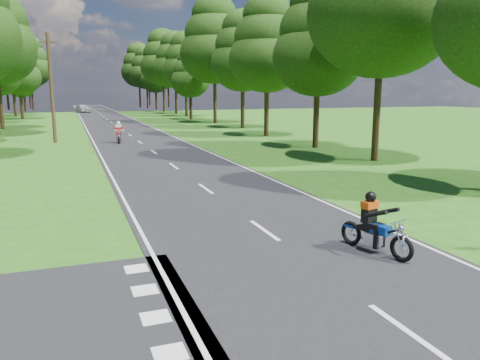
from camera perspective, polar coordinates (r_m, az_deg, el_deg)
name	(u,v)px	position (r m, az deg, el deg)	size (l,w,h in m)	color
ground	(296,254)	(11.58, 6.90, -8.91)	(160.00, 160.00, 0.00)	#225212
main_road	(111,122)	(60.01, -15.40, 6.82)	(7.00, 140.00, 0.02)	black
road_markings	(112,123)	(58.14, -15.38, 6.72)	(7.40, 140.00, 0.01)	silver
treeline	(112,58)	(70.17, -15.29, 14.11)	(40.00, 115.35, 14.78)	black
telegraph_pole	(51,88)	(37.69, -22.01, 10.40)	(1.20, 0.26, 8.00)	#382616
rider_near_blue	(376,223)	(11.76, 16.26, -5.04)	(0.60, 1.79, 1.49)	navy
rider_far_red	(119,132)	(36.20, -14.56, 5.68)	(0.64, 1.91, 1.59)	#B00D1E
distant_car	(83,108)	(86.38, -18.62, 8.29)	(1.76, 4.38, 1.49)	silver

